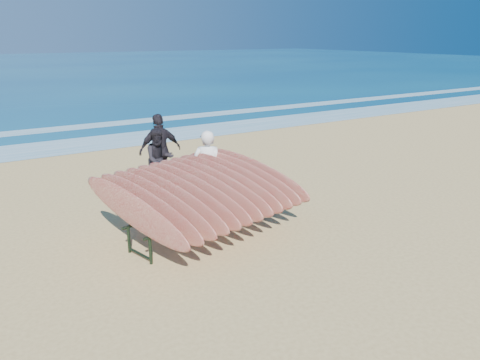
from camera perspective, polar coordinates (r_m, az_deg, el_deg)
The scene contains 7 objects.
ground at distance 9.25m, azimuth 2.61°, elevation -6.89°, with size 120.00×120.00×0.00m, color tan.
foam_near at distance 18.03m, azimuth -15.53°, elevation 4.57°, with size 160.00×160.00×0.00m, color white.
foam_far at distance 21.35m, azimuth -18.24°, elevation 6.25°, with size 160.00×160.00×0.00m, color white.
surfboard_rack at distance 9.09m, azimuth -4.76°, elevation -1.28°, with size 3.86×3.78×1.45m.
person_white at distance 10.55m, azimuth -3.97°, elevation 1.32°, with size 0.65×0.43×1.78m, color silver.
person_dark_a at distance 11.93m, azimuth -9.82°, elevation 2.49°, with size 0.77×0.60×1.58m, color black.
person_dark_b at distance 12.23m, azimuth -9.70°, elevation 3.59°, with size 1.10×0.46×1.88m, color black.
Camera 1 is at (-4.77, -6.97, 3.79)m, focal length 35.00 mm.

